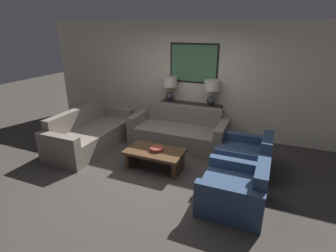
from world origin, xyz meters
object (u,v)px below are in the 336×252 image
object	(u,v)px
couch_by_back_wall	(179,132)
couch_by_side	(91,134)
console_table	(189,119)
decorative_bowl	(156,149)
armchair_near_camera	(235,191)
table_lamp_right	(212,89)
table_lamp_left	(170,86)
armchair_near_back_wall	(246,158)
coffee_table	(155,155)

from	to	relation	value
couch_by_back_wall	couch_by_side	size ratio (longest dim) A/B	1.00
console_table	decorative_bowl	bearing A→B (deg)	-90.13
couch_by_back_wall	couch_by_side	world-z (taller)	same
armchair_near_camera	console_table	bearing A→B (deg)	122.27
console_table	table_lamp_right	distance (m)	0.94
decorative_bowl	table_lamp_left	bearing A→B (deg)	105.46
table_lamp_right	couch_by_back_wall	size ratio (longest dim) A/B	0.29
console_table	decorative_bowl	size ratio (longest dim) A/B	6.19
table_lamp_right	armchair_near_back_wall	bearing A→B (deg)	-52.09
coffee_table	couch_by_back_wall	bearing A→B (deg)	88.24
couch_by_back_wall	table_lamp_left	bearing A→B (deg)	127.19
coffee_table	console_table	bearing A→B (deg)	88.88
couch_by_back_wall	console_table	bearing A→B (deg)	90.00
armchair_near_camera	couch_by_back_wall	bearing A→B (deg)	131.29
armchair_near_back_wall	armchair_near_camera	world-z (taller)	same
decorative_bowl	armchair_near_camera	size ratio (longest dim) A/B	0.26
table_lamp_left	couch_by_back_wall	xyz separation A→B (m)	(0.52, -0.68, -0.89)
couch_by_back_wall	coffee_table	size ratio (longest dim) A/B	1.98
couch_by_side	coffee_table	bearing A→B (deg)	-10.94
table_lamp_left	coffee_table	distance (m)	2.13
table_lamp_left	armchair_near_camera	bearing A→B (deg)	-49.81
console_table	armchair_near_back_wall	xyz separation A→B (m)	(1.54, -1.31, -0.13)
console_table	table_lamp_left	world-z (taller)	table_lamp_left
table_lamp_left	table_lamp_right	distance (m)	1.04
couch_by_side	coffee_table	xyz separation A→B (m)	(1.74, -0.34, -0.02)
console_table	coffee_table	bearing A→B (deg)	-91.12
table_lamp_left	coffee_table	xyz separation A→B (m)	(0.48, -1.87, -0.91)
decorative_bowl	couch_by_back_wall	bearing A→B (deg)	89.79
couch_by_back_wall	decorative_bowl	bearing A→B (deg)	-90.21
couch_by_side	decorative_bowl	bearing A→B (deg)	-10.42
coffee_table	table_lamp_right	bearing A→B (deg)	73.47
couch_by_side	coffee_table	world-z (taller)	couch_by_side
table_lamp_left	console_table	bearing A→B (deg)	0.00
table_lamp_left	decorative_bowl	distance (m)	2.08
decorative_bowl	console_table	bearing A→B (deg)	89.87
console_table	couch_by_side	distance (m)	2.35
console_table	armchair_near_back_wall	world-z (taller)	console_table
console_table	table_lamp_left	distance (m)	0.94
console_table	armchair_near_camera	distance (m)	2.88
coffee_table	armchair_near_camera	xyz separation A→B (m)	(1.57, -0.56, -0.01)
table_lamp_right	decorative_bowl	size ratio (longest dim) A/B	2.49
table_lamp_left	couch_by_back_wall	size ratio (longest dim) A/B	0.29
decorative_bowl	armchair_near_camera	world-z (taller)	armchair_near_camera
table_lamp_right	armchair_near_back_wall	size ratio (longest dim) A/B	0.65
couch_by_side	armchair_near_camera	xyz separation A→B (m)	(3.31, -0.90, -0.02)
couch_by_side	armchair_near_camera	bearing A→B (deg)	-15.20
couch_by_side	table_lamp_left	bearing A→B (deg)	50.79
coffee_table	armchair_near_camera	size ratio (longest dim) A/B	1.13
decorative_bowl	armchair_near_camera	distance (m)	1.65
console_table	table_lamp_right	bearing A→B (deg)	0.00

